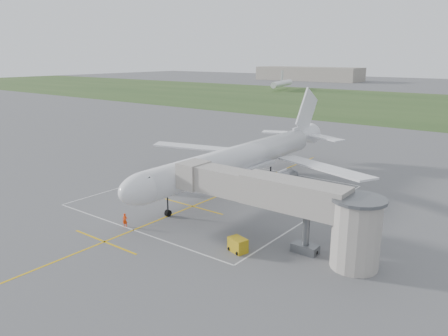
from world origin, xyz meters
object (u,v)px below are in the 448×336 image
Objects in this scene: airliner at (241,158)px; ramp_worker_wing at (208,169)px; baggage_cart at (161,186)px; ramp_worker_nose at (125,220)px; jet_bridge at (287,203)px; gpu_unit at (238,245)px.

ramp_worker_wing is at bearing 162.81° from airliner.
baggage_cart is 13.29m from ramp_worker_nose.
jet_bridge is 18.80m from ramp_worker_nose.
ramp_worker_nose is 24.30m from ramp_worker_wing.
airliner is 12.18m from baggage_cart.
jet_bridge is at bearing 169.67° from ramp_worker_wing.
baggage_cart is (-20.14, 9.28, 0.17)m from gpu_unit.
ramp_worker_wing reaches higher than ramp_worker_nose.
ramp_worker_nose is at bearing -57.76° from baggage_cart.
ramp_worker_wing is (-0.87, 11.46, -0.03)m from baggage_cart.
ramp_worker_wing is at bearing 82.31° from ramp_worker_nose.
gpu_unit is 0.85× the size of baggage_cart.
jet_bridge is 13.88× the size of ramp_worker_wing.
airliner is 21.22m from jet_bridge.
baggage_cart reaches higher than ramp_worker_wing.
airliner is at bearing 54.25° from baggage_cart.
jet_bridge is (15.72, -14.25, 0.35)m from airliner.
gpu_unit is at bearing -19.79° from baggage_cart.
jet_bridge reaches higher than ramp_worker_wing.
jet_bridge is at bearing -42.19° from airliner.
ramp_worker_wing is (-24.20, 16.87, -3.90)m from jet_bridge.
airliner reaches higher than ramp_worker_nose.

